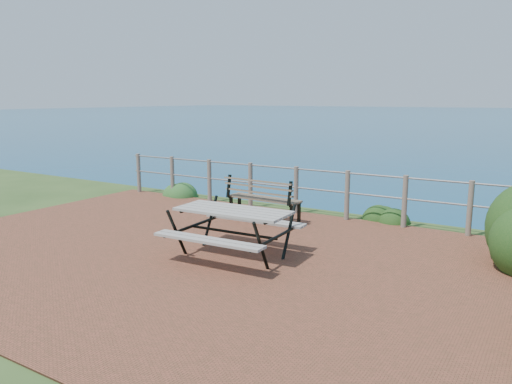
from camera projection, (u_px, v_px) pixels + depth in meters
ground at (198, 255)px, 7.89m from camera, size 10.00×7.00×0.12m
safety_railing at (296, 187)px, 10.58m from camera, size 9.40×0.10×1.00m
picnic_table at (233, 228)px, 7.67m from camera, size 1.80×1.53×0.74m
park_bench at (264, 192)px, 9.99m from camera, size 1.58×0.46×0.88m
shrub_lip_west at (184, 196)px, 12.65m from camera, size 0.78×0.78×0.52m
shrub_lip_east at (386, 220)px, 10.16m from camera, size 0.71×0.71×0.42m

